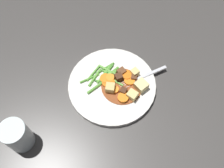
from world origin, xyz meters
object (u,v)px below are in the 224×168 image
Objects in this scene: carrot_slice_7 at (129,80)px; fork at (142,77)px; carrot_slice_6 at (123,98)px; potato_chunk_3 at (135,73)px; carrot_slice_5 at (106,83)px; carrot_slice_3 at (127,75)px; carrot_slice_4 at (110,78)px; potato_chunk_1 at (132,95)px; meat_chunk_1 at (134,77)px; water_glass at (17,136)px; meat_chunk_0 at (119,77)px; meat_chunk_3 at (123,91)px; carrot_slice_0 at (115,90)px; carrot_slice_1 at (111,82)px; dinner_plate at (112,85)px; meat_chunk_2 at (121,72)px; potato_chunk_0 at (141,86)px; potato_chunk_2 at (109,88)px; carrot_slice_2 at (105,79)px.

carrot_slice_7 reaches higher than fork.
carrot_slice_6 is 1.47× the size of potato_chunk_3.
carrot_slice_5 is 0.74× the size of carrot_slice_7.
carrot_slice_4 is at bearing -153.50° from carrot_slice_3.
potato_chunk_1 is 0.07m from meat_chunk_1.
carrot_slice_4 is 0.33m from water_glass.
meat_chunk_0 reaches higher than meat_chunk_1.
fork is (0.05, 0.07, -0.01)m from meat_chunk_3.
potato_chunk_1 is (0.06, -0.01, 0.01)m from carrot_slice_0.
carrot_slice_3 is at bearing -169.68° from fork.
carrot_slice_6 is at bearing -33.86° from carrot_slice_0.
carrot_slice_1 is at bearing -142.92° from potato_chunk_3.
dinner_plate is 0.02m from carrot_slice_1.
potato_chunk_0 is at bearing -26.97° from meat_chunk_2.
dinner_plate is at bearing -173.80° from potato_chunk_0.
potato_chunk_2 is at bearing -173.21° from carrot_slice_0.
meat_chunk_2 reaches higher than dinner_plate.
potato_chunk_3 is (0.07, 0.05, 0.00)m from carrot_slice_1.
carrot_slice_3 is 1.70× the size of meat_chunk_3.
potato_chunk_3 reaches higher than carrot_slice_1.
meat_chunk_3 is (0.05, 0.00, -0.00)m from potato_chunk_2.
meat_chunk_0 is 0.17× the size of fork.
carrot_slice_1 is 0.05m from meat_chunk_3.
carrot_slice_2 is at bearing 54.20° from water_glass.
dinner_plate is 10.86× the size of carrot_slice_5.
carrot_slice_0 is 1.08× the size of meat_chunk_1.
carrot_slice_3 is at bearing 39.29° from carrot_slice_5.
potato_chunk_0 reaches higher than meat_chunk_0.
water_glass is (-0.20, -0.26, 0.03)m from carrot_slice_4.
carrot_slice_4 is at bearing 101.51° from potato_chunk_2.
carrot_slice_2 reaches higher than carrot_slice_5.
carrot_slice_4 is at bearing 71.23° from carrot_slice_5.
potato_chunk_3 is 0.41m from water_glass.
carrot_slice_3 is at bearing -19.49° from meat_chunk_2.
carrot_slice_5 is at bearing 150.51° from carrot_slice_6.
fork is at bearing 1.89° from meat_chunk_2.
meat_chunk_3 is at bearing 164.05° from potato_chunk_1.
meat_chunk_2 reaches higher than meat_chunk_1.
carrot_slice_2 is (-0.02, 0.01, -0.00)m from carrot_slice_1.
carrot_slice_7 reaches higher than dinner_plate.
carrot_slice_2 is at bearing 160.07° from carrot_slice_1.
carrot_slice_0 is at bearing -128.96° from meat_chunk_1.
carrot_slice_3 is at bearing 68.63° from carrot_slice_0.
potato_chunk_2 reaches higher than carrot_slice_6.
potato_chunk_2 reaches higher than carrot_slice_1.
carrot_slice_1 is 0.06m from carrot_slice_7.
carrot_slice_5 is at bearing -162.62° from dinner_plate.
potato_chunk_2 is (0.02, -0.02, 0.01)m from carrot_slice_5.
meat_chunk_2 is 0.18× the size of fork.
fork is at bearing 27.52° from carrot_slice_5.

